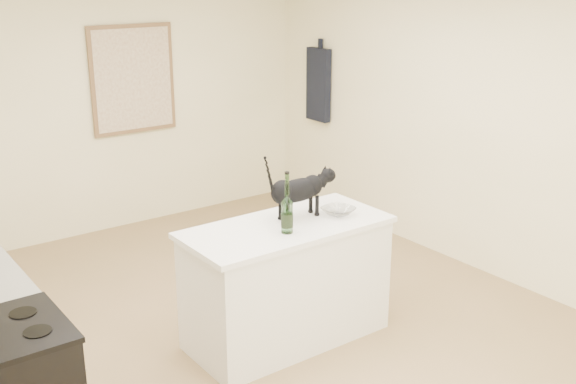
{
  "coord_description": "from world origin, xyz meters",
  "views": [
    {
      "loc": [
        -2.61,
        -3.9,
        2.63
      ],
      "look_at": [
        0.15,
        -0.15,
        1.12
      ],
      "focal_mm": 43.16,
      "sensor_mm": 36.0,
      "label": 1
    }
  ],
  "objects": [
    {
      "name": "island_base",
      "position": [
        0.1,
        -0.2,
        0.43
      ],
      "size": [
        1.44,
        0.67,
        0.86
      ],
      "primitive_type": "cube",
      "color": "white",
      "rests_on": "floor"
    },
    {
      "name": "wine_bottle",
      "position": [
        0.01,
        -0.33,
        1.09
      ],
      "size": [
        0.11,
        0.11,
        0.38
      ],
      "primitive_type": "cylinder",
      "rotation": [
        0.0,
        0.0,
        0.39
      ],
      "color": "#255C24",
      "rests_on": "island_top"
    },
    {
      "name": "black_cat",
      "position": [
        0.25,
        -0.13,
        1.09
      ],
      "size": [
        0.54,
        0.19,
        0.37
      ],
      "primitive_type": null,
      "rotation": [
        0.0,
        0.0,
        -0.05
      ],
      "color": "black",
      "rests_on": "island_top"
    },
    {
      "name": "wall_right",
      "position": [
        2.25,
        0.0,
        1.3
      ],
      "size": [
        0.0,
        5.5,
        5.5
      ],
      "primitive_type": "plane",
      "rotation": [
        1.57,
        0.0,
        -1.57
      ],
      "color": "#FEF2C4",
      "rests_on": "ground"
    },
    {
      "name": "hanging_garment",
      "position": [
        2.19,
        2.05,
        1.4
      ],
      "size": [
        0.08,
        0.34,
        0.8
      ],
      "primitive_type": "cube",
      "color": "black",
      "rests_on": "wall_right"
    },
    {
      "name": "island_top",
      "position": [
        0.1,
        -0.2,
        0.88
      ],
      "size": [
        1.5,
        0.7,
        0.04
      ],
      "primitive_type": "cube",
      "color": "white",
      "rests_on": "island_base"
    },
    {
      "name": "glass_bowl",
      "position": [
        0.53,
        -0.26,
        0.93
      ],
      "size": [
        0.26,
        0.26,
        0.06
      ],
      "primitive_type": "imported",
      "rotation": [
        0.0,
        0.0,
        0.14
      ],
      "color": "silver",
      "rests_on": "island_top"
    },
    {
      "name": "artwork_frame",
      "position": [
        0.3,
        2.72,
        1.55
      ],
      "size": [
        0.9,
        0.03,
        1.1
      ],
      "primitive_type": "cube",
      "color": "brown",
      "rests_on": "wall_back"
    },
    {
      "name": "floor",
      "position": [
        0.0,
        0.0,
        0.0
      ],
      "size": [
        5.5,
        5.5,
        0.0
      ],
      "primitive_type": "plane",
      "color": "#977650",
      "rests_on": "ground"
    },
    {
      "name": "artwork_canvas",
      "position": [
        0.3,
        2.7,
        1.55
      ],
      "size": [
        0.82,
        0.0,
        1.02
      ],
      "primitive_type": "cube",
      "color": "beige",
      "rests_on": "wall_back"
    },
    {
      "name": "wall_back",
      "position": [
        0.0,
        2.75,
        1.3
      ],
      "size": [
        4.5,
        0.0,
        4.5
      ],
      "primitive_type": "plane",
      "rotation": [
        1.57,
        0.0,
        0.0
      ],
      "color": "#FEF2C4",
      "rests_on": "ground"
    }
  ]
}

